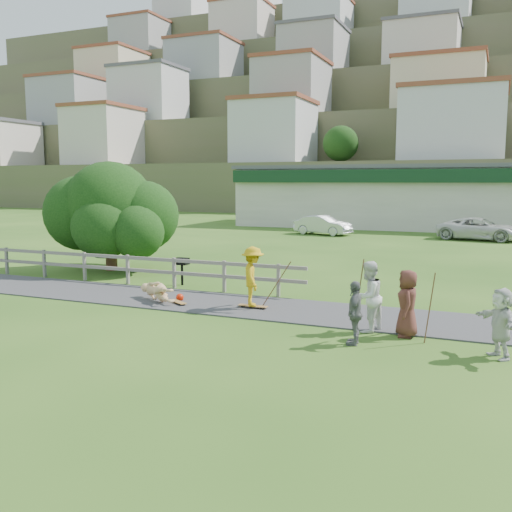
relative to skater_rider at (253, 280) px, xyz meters
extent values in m
plane|color=#295016|center=(-1.95, -1.26, -0.89)|extent=(260.00, 260.00, 0.00)
cube|color=#38373A|center=(-1.95, 0.24, -0.87)|extent=(34.00, 3.00, 0.04)
cube|color=#635D57|center=(-11.95, 2.04, -0.34)|extent=(0.10, 0.10, 1.10)
cube|color=#635D57|center=(-9.95, 2.04, -0.34)|extent=(0.10, 0.10, 1.10)
cube|color=#635D57|center=(-7.95, 2.04, -0.34)|extent=(0.10, 0.10, 1.10)
cube|color=#635D57|center=(-5.95, 2.04, -0.34)|extent=(0.10, 0.10, 1.10)
cube|color=#635D57|center=(-3.95, 2.04, -0.34)|extent=(0.10, 0.10, 1.10)
cube|color=#635D57|center=(-1.95, 2.04, -0.34)|extent=(0.10, 0.10, 1.10)
cube|color=#635D57|center=(0.05, 2.04, -0.34)|extent=(0.10, 0.10, 1.10)
cube|color=#635D57|center=(-6.45, 2.04, 0.11)|extent=(15.00, 0.08, 0.12)
cube|color=#635D57|center=(-6.45, 2.04, -0.34)|extent=(15.00, 0.08, 0.12)
cube|color=#BBB7A4|center=(2.05, 33.74, 1.51)|extent=(32.00, 10.00, 4.80)
cube|color=#12331B|center=(2.05, 28.54, 3.31)|extent=(32.00, 0.60, 1.00)
cube|color=#525257|center=(2.05, 33.74, 4.06)|extent=(32.50, 10.50, 0.30)
cube|color=#545D36|center=(-1.95, 53.74, 2.11)|extent=(220.00, 14.00, 6.00)
cube|color=beige|center=(-1.95, 53.74, 8.61)|extent=(10.00, 9.00, 7.00)
cube|color=#525257|center=(-1.95, 53.74, 12.36)|extent=(10.40, 9.40, 0.50)
cube|color=#545D36|center=(-1.95, 66.74, 5.61)|extent=(220.00, 14.00, 13.00)
cube|color=beige|center=(-1.95, 66.74, 15.61)|extent=(10.00, 9.00, 7.00)
cube|color=#525257|center=(-1.95, 66.74, 19.36)|extent=(10.40, 9.40, 0.50)
cube|color=#545D36|center=(-1.95, 79.74, 9.61)|extent=(220.00, 14.00, 21.00)
cube|color=beige|center=(-1.95, 79.74, 23.61)|extent=(10.00, 9.00, 7.00)
cube|color=#525257|center=(-1.95, 79.74, 27.36)|extent=(10.40, 9.40, 0.50)
cube|color=#545D36|center=(-1.95, 92.74, 14.11)|extent=(220.00, 14.00, 30.00)
cube|color=beige|center=(-1.95, 92.74, 32.61)|extent=(10.00, 9.00, 7.00)
cube|color=#545D36|center=(-1.95, 106.74, 19.11)|extent=(220.00, 14.00, 40.00)
imported|color=gold|center=(0.00, 0.00, 0.00)|extent=(1.11, 1.33, 1.79)
imported|color=#DCAF79|center=(-3.18, -0.25, -0.56)|extent=(1.33, 1.78, 0.67)
imported|color=white|center=(3.72, -1.23, 0.01)|extent=(0.95, 1.07, 1.82)
imported|color=slate|center=(3.67, -2.49, -0.14)|extent=(0.45, 0.92, 1.52)
imported|color=#572B23|center=(4.70, -1.31, -0.06)|extent=(0.69, 0.91, 1.67)
imported|color=silver|center=(6.81, -2.28, -0.12)|extent=(1.13, 1.48, 1.55)
imported|color=silver|center=(-4.81, 23.91, -0.21)|extent=(4.39, 2.39, 1.37)
imported|color=silver|center=(5.62, 24.20, -0.17)|extent=(5.57, 3.25, 1.46)
sphere|color=red|center=(-2.58, 0.10, -0.77)|extent=(0.25, 0.25, 0.25)
cylinder|color=brown|center=(0.60, 0.40, -0.03)|extent=(0.03, 0.03, 1.72)
cylinder|color=brown|center=(3.48, -1.29, 0.05)|extent=(0.03, 0.03, 1.89)
cylinder|color=brown|center=(5.27, -1.73, -0.04)|extent=(0.03, 0.03, 1.72)
camera|label=1|loc=(6.62, -15.39, 2.93)|focal=40.00mm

